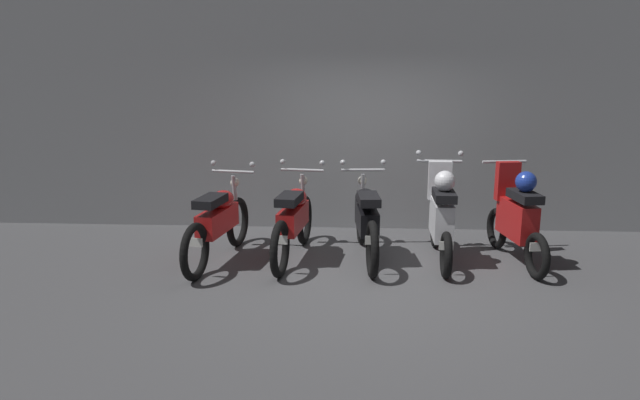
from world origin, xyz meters
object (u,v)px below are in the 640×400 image
at_px(motorbike_slot_0, 219,222).
at_px(motorbike_slot_3, 441,215).
at_px(motorbike_slot_1, 294,219).
at_px(motorbike_slot_2, 366,219).
at_px(motorbike_slot_4, 516,216).

relative_size(motorbike_slot_0, motorbike_slot_3, 1.15).
bearing_deg(motorbike_slot_1, motorbike_slot_3, 0.08).
bearing_deg(motorbike_slot_2, motorbike_slot_3, -2.78).
relative_size(motorbike_slot_3, motorbike_slot_4, 1.00).
bearing_deg(motorbike_slot_2, motorbike_slot_0, -173.61).
height_order(motorbike_slot_1, motorbike_slot_3, motorbike_slot_3).
relative_size(motorbike_slot_2, motorbike_slot_4, 1.16).
distance_m(motorbike_slot_1, motorbike_slot_3, 1.79).
relative_size(motorbike_slot_1, motorbike_slot_4, 1.16).
height_order(motorbike_slot_1, motorbike_slot_4, motorbike_slot_4).
distance_m(motorbike_slot_0, motorbike_slot_3, 2.68).
bearing_deg(motorbike_slot_1, motorbike_slot_4, 0.16).
relative_size(motorbike_slot_0, motorbike_slot_1, 1.00).
bearing_deg(motorbike_slot_3, motorbike_slot_2, 177.22).
xyz_separation_m(motorbike_slot_0, motorbike_slot_4, (3.57, 0.16, 0.07)).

